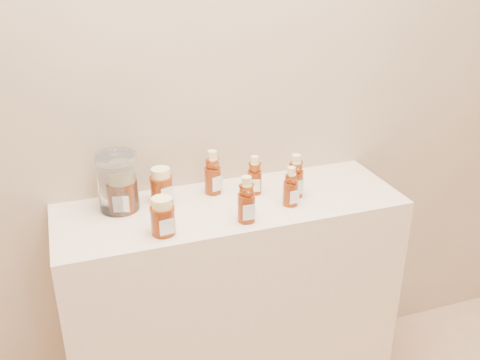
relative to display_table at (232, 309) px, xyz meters
name	(u,v)px	position (x,y,z in m)	size (l,w,h in m)	color
wall_back	(212,61)	(0.00, 0.20, 0.90)	(3.50, 0.02, 2.70)	tan
display_table	(232,309)	(0.00, 0.00, 0.00)	(1.20, 0.40, 0.90)	beige
bear_bottle_back_left	(213,169)	(-0.04, 0.10, 0.54)	(0.06, 0.06, 0.18)	#631F07
bear_bottle_back_mid	(255,173)	(0.10, 0.05, 0.53)	(0.05, 0.05, 0.16)	#631F07
bear_bottle_back_right	(296,173)	(0.23, -0.01, 0.54)	(0.06, 0.06, 0.18)	#631F07
bear_bottle_front_left	(246,196)	(0.01, -0.13, 0.54)	(0.06, 0.06, 0.18)	#631F07
bear_bottle_front_right	(291,184)	(0.19, -0.07, 0.53)	(0.05, 0.05, 0.16)	#631F07
honey_jar_left	(123,192)	(-0.36, 0.07, 0.52)	(0.09, 0.09, 0.14)	#631F07
honey_jar_back	(161,185)	(-0.22, 0.09, 0.51)	(0.08, 0.08, 0.13)	#631F07
honey_jar_front	(163,216)	(-0.26, -0.12, 0.51)	(0.08, 0.08, 0.12)	#631F07
glass_canister	(117,180)	(-0.37, 0.09, 0.56)	(0.14, 0.14, 0.21)	white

